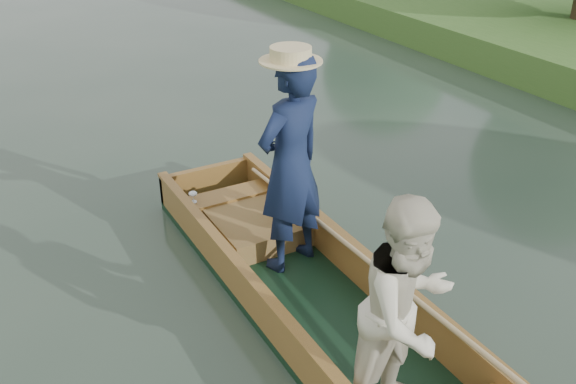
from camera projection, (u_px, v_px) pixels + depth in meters
ground at (322, 320)px, 5.42m from camera, size 120.00×120.00×0.00m
punt at (329, 255)px, 5.08m from camera, size 1.12×5.00×2.11m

